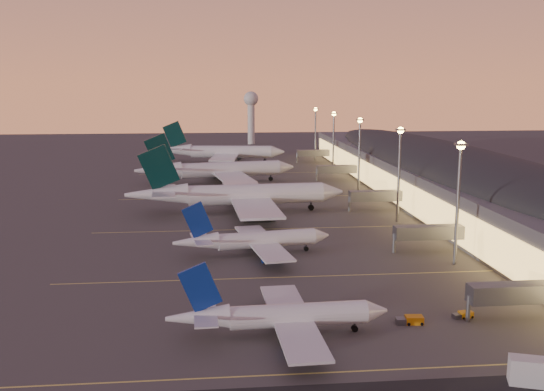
% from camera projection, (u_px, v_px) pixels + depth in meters
% --- Properties ---
extents(ground, '(700.00, 700.00, 0.00)m').
position_uv_depth(ground, '(284.00, 269.00, 123.31)').
color(ground, '#3F3D3B').
extents(airliner_narrow_south, '(33.53, 29.93, 12.00)m').
position_uv_depth(airliner_narrow_south, '(279.00, 316.00, 90.34)').
color(airliner_narrow_south, silver).
rests_on(airliner_narrow_south, ground).
extents(airliner_narrow_north, '(35.30, 31.86, 12.62)m').
position_uv_depth(airliner_narrow_north, '(253.00, 240.00, 133.33)').
color(airliner_narrow_north, silver).
rests_on(airliner_narrow_north, ground).
extents(airliner_wide_near, '(63.91, 58.28, 20.45)m').
position_uv_depth(airliner_wide_near, '(237.00, 195.00, 176.59)').
color(airliner_wide_near, silver).
rests_on(airliner_wide_near, ground).
extents(airliner_wide_mid, '(60.89, 56.18, 19.54)m').
position_uv_depth(airliner_wide_mid, '(217.00, 170.00, 229.14)').
color(airliner_wide_mid, silver).
rests_on(airliner_wide_mid, ground).
extents(airliner_wide_far, '(62.00, 56.90, 19.84)m').
position_uv_depth(airliner_wide_far, '(220.00, 152.00, 289.11)').
color(airliner_wide_far, silver).
rests_on(airliner_wide_far, ground).
extents(terminal_building, '(56.35, 255.00, 17.46)m').
position_uv_depth(terminal_building, '(445.00, 172.00, 198.53)').
color(terminal_building, '#515157').
rests_on(terminal_building, ground).
extents(light_masts, '(2.20, 217.20, 25.90)m').
position_uv_depth(light_masts, '(375.00, 148.00, 187.15)').
color(light_masts, slate).
rests_on(light_masts, ground).
extents(radar_tower, '(9.00, 9.00, 32.50)m').
position_uv_depth(radar_tower, '(251.00, 109.00, 374.70)').
color(radar_tower, silver).
rests_on(radar_tower, ground).
extents(lane_markings, '(90.00, 180.36, 0.00)m').
position_uv_depth(lane_markings, '(266.00, 225.00, 162.45)').
color(lane_markings, '#D8C659').
rests_on(lane_markings, ground).
extents(baggage_tug_a, '(3.52, 1.89, 1.00)m').
position_uv_depth(baggage_tug_a, '(463.00, 315.00, 97.94)').
color(baggage_tug_a, orange).
rests_on(baggage_tug_a, ground).
extents(baggage_tug_b, '(4.35, 2.12, 1.26)m').
position_uv_depth(baggage_tug_b, '(411.00, 320.00, 95.41)').
color(baggage_tug_b, orange).
rests_on(baggage_tug_b, ground).
extents(catering_truck_a, '(6.57, 4.23, 3.45)m').
position_uv_depth(catering_truck_a, '(535.00, 373.00, 75.86)').
color(catering_truck_a, silver).
rests_on(catering_truck_a, ground).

